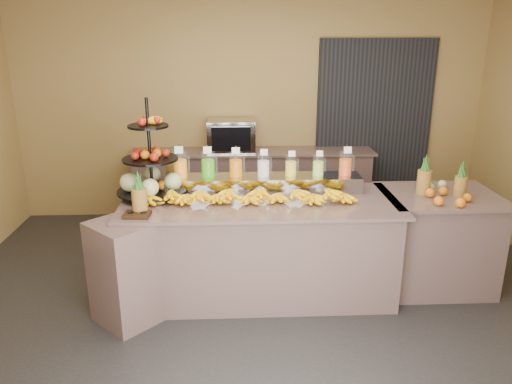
{
  "coord_description": "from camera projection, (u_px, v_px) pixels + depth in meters",
  "views": [
    {
      "loc": [
        -0.24,
        -3.95,
        2.41
      ],
      "look_at": [
        -0.04,
        0.3,
        1.01
      ],
      "focal_mm": 35.0,
      "sensor_mm": 36.0,
      "label": 1
    }
  ],
  "objects": [
    {
      "name": "juice_pitcher_lime",
      "position": [
        318.0,
        166.0,
        4.72
      ],
      "size": [
        0.11,
        0.11,
        0.26
      ],
      "color": "silver",
      "rests_on": "pitcher_tray"
    },
    {
      "name": "oven_warmer",
      "position": [
        231.0,
        135.0,
        6.28
      ],
      "size": [
        0.6,
        0.42,
        0.4
      ],
      "primitive_type": "cube",
      "rotation": [
        0.0,
        0.0,
        0.01
      ],
      "color": "gray",
      "rests_on": "back_ledge"
    },
    {
      "name": "juice_pitcher_orange_a",
      "position": [
        180.0,
        166.0,
        4.66
      ],
      "size": [
        0.13,
        0.14,
        0.32
      ],
      "color": "silver",
      "rests_on": "pitcher_tray"
    },
    {
      "name": "banana_heap",
      "position": [
        249.0,
        194.0,
        4.45
      ],
      "size": [
        2.0,
        0.18,
        0.17
      ],
      "color": "yellow",
      "rests_on": "buffet_counter"
    },
    {
      "name": "right_fruit_pile",
      "position": [
        444.0,
        191.0,
        4.56
      ],
      "size": [
        0.43,
        0.41,
        0.22
      ],
      "color": "brown",
      "rests_on": "right_counter"
    },
    {
      "name": "pineapple_left_b",
      "position": [
        173.0,
        172.0,
        4.87
      ],
      "size": [
        0.13,
        0.13,
        0.39
      ],
      "rotation": [
        0.0,
        0.0,
        -0.34
      ],
      "color": "brown",
      "rests_on": "buffet_counter"
    },
    {
      "name": "fruit_stand",
      "position": [
        156.0,
        172.0,
        4.57
      ],
      "size": [
        0.7,
        0.7,
        0.91
      ],
      "rotation": [
        0.0,
        0.0,
        0.09
      ],
      "color": "black",
      "rests_on": "buffet_counter"
    },
    {
      "name": "juice_pitcher_orange_c",
      "position": [
        345.0,
        165.0,
        4.73
      ],
      "size": [
        0.12,
        0.13,
        0.3
      ],
      "color": "silver",
      "rests_on": "pitcher_tray"
    },
    {
      "name": "pineapple_left_a",
      "position": [
        139.0,
        198.0,
        4.16
      ],
      "size": [
        0.13,
        0.13,
        0.38
      ],
      "rotation": [
        0.0,
        0.0,
        -0.2
      ],
      "color": "brown",
      "rests_on": "buffet_counter"
    },
    {
      "name": "juice_pitcher_lemon",
      "position": [
        291.0,
        167.0,
        4.71
      ],
      "size": [
        0.11,
        0.11,
        0.26
      ],
      "color": "silver",
      "rests_on": "pitcher_tray"
    },
    {
      "name": "condiment_caddy",
      "position": [
        137.0,
        215.0,
        4.12
      ],
      "size": [
        0.23,
        0.18,
        0.03
      ],
      "primitive_type": "cube",
      "rotation": [
        0.0,
        0.0,
        -0.09
      ],
      "color": "black",
      "rests_on": "buffet_counter"
    },
    {
      "name": "ground",
      "position": [
        262.0,
        308.0,
        4.51
      ],
      "size": [
        6.0,
        6.0,
        0.0
      ],
      "primitive_type": "plane",
      "color": "black",
      "rests_on": "ground"
    },
    {
      "name": "back_ledge",
      "position": [
        252.0,
        185.0,
        6.5
      ],
      "size": [
        3.1,
        0.55,
        0.93
      ],
      "color": "gray",
      "rests_on": "ground"
    },
    {
      "name": "right_counter",
      "position": [
        435.0,
        240.0,
        4.82
      ],
      "size": [
        1.08,
        0.88,
        0.93
      ],
      "color": "gray",
      "rests_on": "ground"
    },
    {
      "name": "juice_pitcher_milk",
      "position": [
        263.0,
        166.0,
        4.7
      ],
      "size": [
        0.12,
        0.12,
        0.28
      ],
      "color": "silver",
      "rests_on": "pitcher_tray"
    },
    {
      "name": "pitcher_tray",
      "position": [
        263.0,
        184.0,
        4.75
      ],
      "size": [
        1.85,
        0.3,
        0.15
      ],
      "primitive_type": "cube",
      "color": "gray",
      "rests_on": "buffet_counter"
    },
    {
      "name": "room_envelope",
      "position": [
        278.0,
        88.0,
        4.68
      ],
      "size": [
        6.04,
        5.02,
        2.82
      ],
      "color": "olive",
      "rests_on": "ground"
    },
    {
      "name": "juice_pitcher_green",
      "position": [
        208.0,
        166.0,
        4.67
      ],
      "size": [
        0.13,
        0.13,
        0.32
      ],
      "color": "silver",
      "rests_on": "pitcher_tray"
    },
    {
      "name": "buffet_counter",
      "position": [
        248.0,
        250.0,
        4.61
      ],
      "size": [
        2.75,
        1.25,
        0.93
      ],
      "color": "gray",
      "rests_on": "ground"
    },
    {
      "name": "juice_pitcher_orange_b",
      "position": [
        236.0,
        166.0,
        4.68
      ],
      "size": [
        0.13,
        0.13,
        0.3
      ],
      "color": "silver",
      "rests_on": "pitcher_tray"
    }
  ]
}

